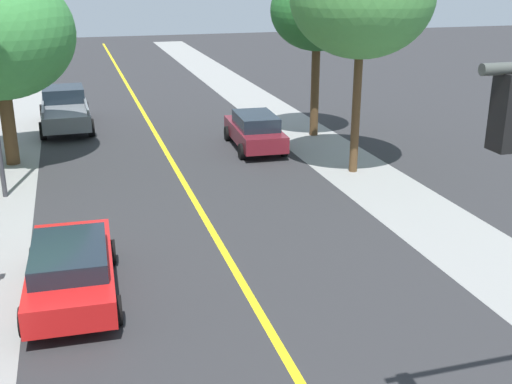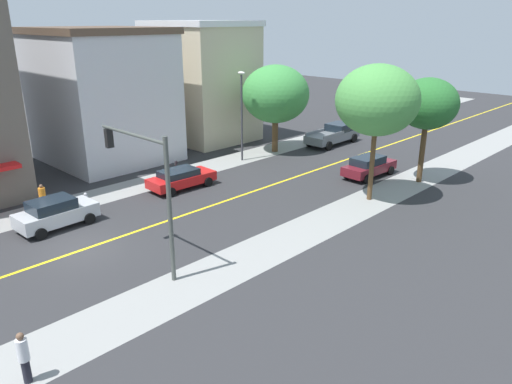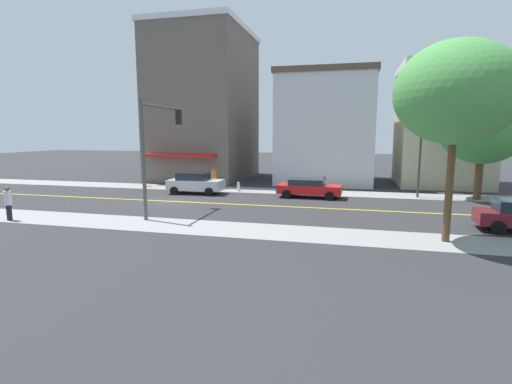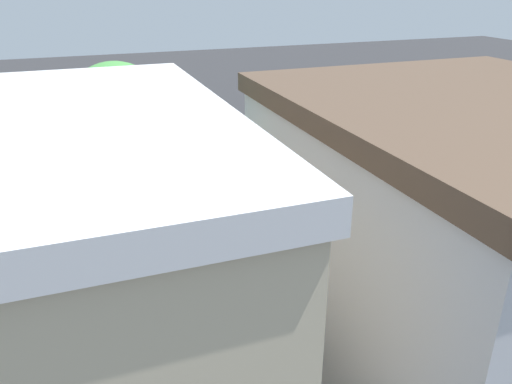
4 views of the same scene
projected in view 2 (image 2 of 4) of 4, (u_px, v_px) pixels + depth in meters
The scene contains 20 objects.
ground_plane at pixel (82, 250), 24.22m from camera, with size 140.00×140.00×0.00m, color #2D2D30.
sidewalk_left at pixel (29, 215), 28.52m from camera, with size 3.02×126.00×0.01m, color gray.
sidewalk_right at pixel (158, 300), 19.91m from camera, with size 3.02×126.00×0.01m, color gray.
road_centerline_stripe at pixel (82, 250), 24.22m from camera, with size 0.20×126.00×0.00m, color yellow.
brick_apartment_block at pixel (102, 95), 38.46m from camera, with size 10.19×8.97×10.32m.
pale_office_building at pixel (202, 81), 45.28m from camera, with size 9.19×7.61×10.76m.
street_tree_left_near at pixel (377, 100), 28.93m from camera, with size 5.02×5.02×8.45m.
street_tree_right_corner at pixel (276, 94), 40.62m from camera, with size 5.66×5.66×7.36m.
street_tree_left_far at pixel (428, 104), 32.59m from camera, with size 4.06×4.06×7.25m.
fire_hydrant at pixel (86, 198), 30.14m from camera, with size 0.44×0.24×0.74m.
parking_meter at pixel (176, 167), 34.62m from camera, with size 0.12×0.18×1.36m.
traffic_light_mast at pixel (148, 178), 20.97m from camera, with size 4.99×0.32×6.48m.
street_lamp at pixel (242, 107), 38.17m from camera, with size 0.70×0.36×7.10m.
red_sedan_left_curb at pixel (181, 178), 32.79m from camera, with size 2.21×4.68×1.37m.
silver_sedan_left_curb at pixel (55, 213), 26.61m from camera, with size 2.23×4.30×1.66m.
maroon_sedan_right_curb at pixel (369, 166), 35.30m from camera, with size 2.14×4.65×1.52m.
grey_pickup_truck at pixel (334, 134), 44.53m from camera, with size 2.45×6.00×1.78m.
pedestrian_orange_shirt at pixel (43, 197), 28.82m from camera, with size 0.40×0.40×1.69m.
pedestrian_white_shirt at pixel (24, 356), 15.10m from camera, with size 0.36×0.36×1.83m.
small_dog at pixel (56, 203), 29.40m from camera, with size 0.51×0.70×0.54m.
Camera 2 is at (21.48, -9.54, 10.88)m, focal length 34.04 mm.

